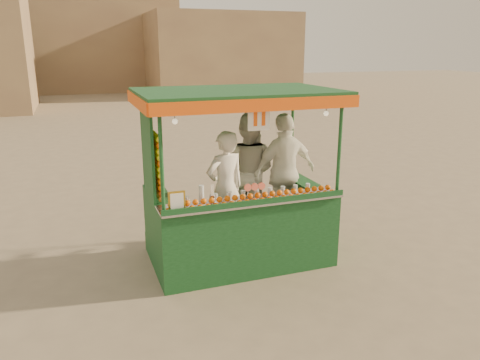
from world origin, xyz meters
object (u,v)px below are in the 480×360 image
object	(u,v)px
juice_cart	(236,210)
vendor_right	(285,172)
vendor_left	(225,188)
vendor_middle	(248,171)

from	to	relation	value
juice_cart	vendor_right	xyz separation A→B (m)	(0.89, 0.32, 0.38)
vendor_left	vendor_middle	xyz separation A→B (m)	(0.53, 0.50, 0.08)
vendor_left	vendor_right	bearing A→B (deg)	179.62
vendor_left	vendor_right	size ratio (longest dim) A/B	0.91
vendor_left	vendor_middle	bearing A→B (deg)	-150.21
juice_cart	vendor_left	bearing A→B (deg)	143.88
vendor_middle	vendor_left	bearing A→B (deg)	82.95
vendor_middle	vendor_right	bearing A→B (deg)	-169.14
vendor_right	vendor_left	bearing A→B (deg)	4.98
vendor_middle	juice_cart	bearing A→B (deg)	94.67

